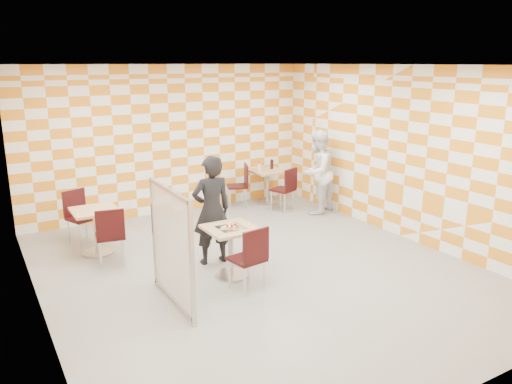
% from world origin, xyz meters
% --- Properties ---
extents(room_shell, '(7.00, 7.00, 7.00)m').
position_xyz_m(room_shell, '(0.00, 0.54, 1.50)').
color(room_shell, gray).
rests_on(room_shell, ground).
extents(main_table, '(0.70, 0.70, 0.75)m').
position_xyz_m(main_table, '(-0.45, -0.02, 0.51)').
color(main_table, tan).
rests_on(main_table, ground).
extents(second_table, '(0.70, 0.70, 0.75)m').
position_xyz_m(second_table, '(2.04, 3.03, 0.51)').
color(second_table, tan).
rests_on(second_table, ground).
extents(empty_table, '(0.70, 0.70, 0.75)m').
position_xyz_m(empty_table, '(-1.92, 1.88, 0.51)').
color(empty_table, tan).
rests_on(empty_table, ground).
extents(chair_main_front, '(0.48, 0.49, 0.92)m').
position_xyz_m(chair_main_front, '(-0.46, -0.62, 0.54)').
color(chair_main_front, black).
rests_on(chair_main_front, ground).
extents(chair_second_front, '(0.55, 0.56, 0.92)m').
position_xyz_m(chair_second_front, '(2.07, 2.31, 0.54)').
color(chair_second_front, black).
rests_on(chair_second_front, ground).
extents(chair_second_side, '(0.55, 0.55, 0.92)m').
position_xyz_m(chair_second_side, '(1.43, 3.11, 0.54)').
color(chair_second_side, black).
rests_on(chair_second_side, ground).
extents(chair_empty_near, '(0.49, 0.49, 0.92)m').
position_xyz_m(chair_empty_near, '(-1.85, 1.24, 0.54)').
color(chair_empty_near, black).
rests_on(chair_empty_near, ground).
extents(chair_empty_far, '(0.55, 0.56, 0.92)m').
position_xyz_m(chair_empty_far, '(-2.05, 2.56, 0.54)').
color(chair_empty_far, black).
rests_on(chair_empty_far, ground).
extents(partition, '(0.08, 1.38, 1.55)m').
position_xyz_m(partition, '(-1.49, -0.42, 0.79)').
color(partition, white).
rests_on(partition, ground).
extents(man_dark, '(0.64, 0.44, 1.70)m').
position_xyz_m(man_dark, '(-0.46, 0.59, 0.85)').
color(man_dark, black).
rests_on(man_dark, ground).
extents(man_white, '(1.03, 0.94, 1.73)m').
position_xyz_m(man_white, '(2.55, 1.91, 0.86)').
color(man_white, white).
rests_on(man_white, ground).
extents(pizza_on_foil, '(0.40, 0.40, 0.04)m').
position_xyz_m(pizza_on_foil, '(-0.45, -0.04, 0.77)').
color(pizza_on_foil, silver).
rests_on(pizza_on_foil, main_table).
extents(sport_bottle, '(0.06, 0.06, 0.20)m').
position_xyz_m(sport_bottle, '(1.86, 3.08, 0.84)').
color(sport_bottle, white).
rests_on(sport_bottle, second_table).
extents(soda_bottle, '(0.07, 0.07, 0.23)m').
position_xyz_m(soda_bottle, '(2.20, 3.10, 0.85)').
color(soda_bottle, black).
rests_on(soda_bottle, second_table).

